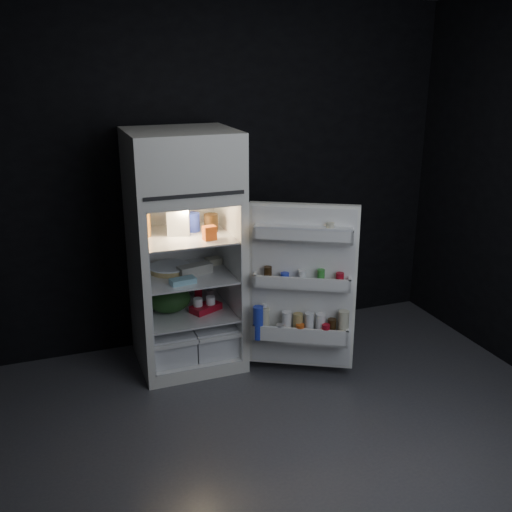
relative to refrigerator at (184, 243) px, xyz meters
name	(u,v)px	position (x,y,z in m)	size (l,w,h in m)	color
floor	(290,448)	(0.30, -1.32, -0.96)	(4.00, 3.40, 0.00)	#4A4A4F
wall_back	(208,178)	(0.30, 0.38, 0.39)	(4.00, 0.00, 2.70)	black
refrigerator	(184,243)	(0.00, 0.00, 0.00)	(0.76, 0.71, 1.78)	white
fridge_door	(302,292)	(0.71, -0.56, -0.28)	(0.72, 0.51, 1.22)	white
milk_jug	(178,218)	(-0.03, 0.00, 0.19)	(0.16, 0.16, 0.24)	white
mayo_jar	(193,222)	(0.08, 0.03, 0.14)	(0.10, 0.10, 0.14)	#2236B8
jam_jar	(211,223)	(0.21, -0.01, 0.14)	(0.10, 0.10, 0.13)	black
amber_bottle	(145,222)	(-0.27, 0.02, 0.18)	(0.08, 0.08, 0.22)	#C36E1F
small_carton	(209,233)	(0.14, -0.22, 0.12)	(0.09, 0.07, 0.10)	#CD5218
egg_carton	(195,269)	(0.06, -0.07, -0.19)	(0.26, 0.10, 0.07)	gray
pie	(170,269)	(-0.11, 0.04, -0.21)	(0.30, 0.30, 0.04)	tan
flat_package	(183,281)	(-0.07, -0.23, -0.21)	(0.18, 0.09, 0.04)	#84BCCD
wrapped_pkg	(214,261)	(0.25, 0.10, -0.20)	(0.11, 0.09, 0.05)	beige
produce_bag	(169,299)	(-0.13, -0.01, -0.43)	(0.32, 0.27, 0.20)	#193815
yogurt_tray	(206,308)	(0.13, -0.09, -0.50)	(0.23, 0.12, 0.05)	#A00D1C
small_can_red	(198,294)	(0.13, 0.15, -0.48)	(0.06, 0.06, 0.09)	#A00D1C
small_can_silver	(210,295)	(0.21, 0.09, -0.48)	(0.06, 0.06, 0.09)	silver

